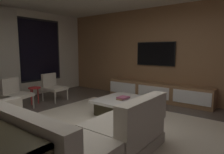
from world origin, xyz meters
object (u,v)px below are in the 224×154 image
at_px(side_stool, 34,91).
at_px(mounted_tv, 155,54).
at_px(book_stack_on_coffee_table, 123,98).
at_px(sectional_couch, 58,136).
at_px(accent_chair_near_window, 53,86).
at_px(accent_chair_by_curtain, 15,92).
at_px(media_console, 158,92).
at_px(coffee_table, 125,106).

bearing_deg(side_stool, mounted_tv, -42.17).
relative_size(book_stack_on_coffee_table, mounted_tv, 0.22).
bearing_deg(side_stool, sectional_couch, -115.63).
bearing_deg(accent_chair_near_window, accent_chair_by_curtain, -178.80).
relative_size(accent_chair_near_window, media_console, 0.25).
relative_size(sectional_couch, mounted_tv, 2.10).
height_order(book_stack_on_coffee_table, accent_chair_near_window, accent_chair_near_window).
relative_size(coffee_table, accent_chair_by_curtain, 1.49).
xyz_separation_m(coffee_table, accent_chair_by_curtain, (-1.32, 2.37, 0.25)).
height_order(book_stack_on_coffee_table, side_stool, side_stool).
height_order(accent_chair_by_curtain, media_console, accent_chair_by_curtain).
height_order(coffee_table, accent_chair_near_window, accent_chair_near_window).
relative_size(sectional_couch, book_stack_on_coffee_table, 9.40).
bearing_deg(accent_chair_by_curtain, accent_chair_near_window, 1.20).
xyz_separation_m(sectional_couch, accent_chair_near_window, (1.86, 2.65, 0.14)).
xyz_separation_m(book_stack_on_coffee_table, accent_chair_near_window, (-0.16, 2.35, 0.04)).
height_order(accent_chair_near_window, mounted_tv, mounted_tv).
bearing_deg(mounted_tv, book_stack_on_coffee_table, -177.05).
bearing_deg(mounted_tv, coffee_table, -175.85).
bearing_deg(book_stack_on_coffee_table, accent_chair_by_curtain, 118.87).
bearing_deg(media_console, side_stool, 133.38).
bearing_deg(accent_chair_by_curtain, book_stack_on_coffee_table, -61.13).
xyz_separation_m(book_stack_on_coffee_table, side_stool, (-0.72, 2.41, -0.02)).
relative_size(sectional_couch, media_console, 0.81).
bearing_deg(accent_chair_by_curtain, coffee_table, -60.84).
distance_m(sectional_couch, accent_chair_near_window, 3.24).
relative_size(accent_chair_by_curtain, media_console, 0.25).
distance_m(accent_chair_by_curtain, side_stool, 0.57).
height_order(book_stack_on_coffee_table, media_console, media_console).
height_order(accent_chair_by_curtain, side_stool, accent_chair_by_curtain).
height_order(accent_chair_near_window, side_stool, accent_chair_near_window).
relative_size(sectional_couch, coffee_table, 2.16).
relative_size(sectional_couch, accent_chair_by_curtain, 3.21).
relative_size(coffee_table, media_console, 0.37).
height_order(sectional_couch, coffee_table, sectional_couch).
xyz_separation_m(sectional_couch, side_stool, (1.29, 2.70, 0.08)).
height_order(side_stool, mounted_tv, mounted_tv).
height_order(sectional_couch, media_console, sectional_couch).
height_order(sectional_couch, accent_chair_near_window, sectional_couch).
bearing_deg(media_console, coffee_table, 177.60).
bearing_deg(coffee_table, accent_chair_by_curtain, 119.16).
bearing_deg(media_console, accent_chair_near_window, 126.38).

